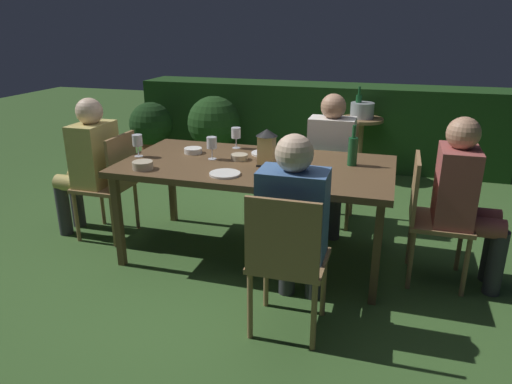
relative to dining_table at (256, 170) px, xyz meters
The scene contains 26 objects.
ground_plane 0.69m from the dining_table, ahead, with size 16.00×16.00×0.00m, color #385B28.
dining_table is the anchor object (origin of this frame).
chair_head_near 1.24m from the dining_table, behind, with size 0.40×0.42×0.87m.
person_in_mustard 1.42m from the dining_table, behind, with size 0.48×0.38×1.15m.
chair_side_left_b 1.02m from the dining_table, 63.90° to the right, with size 0.42×0.40×0.87m.
person_in_blue 0.83m from the dining_table, 57.93° to the right, with size 0.38×0.47×1.15m.
chair_head_far 1.24m from the dining_table, ahead, with size 0.40×0.42×0.87m.
person_in_rust 1.42m from the dining_table, ahead, with size 0.48×0.38×1.15m.
chair_side_right_b 1.02m from the dining_table, 63.90° to the left, with size 0.42×0.40×0.87m.
person_in_cream 0.83m from the dining_table, 57.93° to the left, with size 0.38×0.47×1.15m.
lantern_centerpiece 0.22m from the dining_table, 17.38° to the right, with size 0.15×0.15×0.27m.
green_bottle_on_table 0.71m from the dining_table, 12.82° to the left, with size 0.07×0.07×0.29m.
wine_glass_a 0.38m from the dining_table, behind, with size 0.08×0.08×0.17m.
wine_glass_b 0.50m from the dining_table, 126.57° to the left, with size 0.08×0.08×0.17m.
wine_glass_c 0.51m from the dining_table, 52.65° to the right, with size 0.08×0.08×0.17m.
wine_glass_d 0.93m from the dining_table, behind, with size 0.08×0.08×0.17m.
plate_a 0.27m from the dining_table, 91.56° to the left, with size 0.21×0.21×0.01m, color white.
plate_b 0.35m from the dining_table, 111.11° to the right, with size 0.21×0.21×0.01m, color white.
bowl_olives 0.17m from the dining_table, 158.32° to the left, with size 0.13×0.13×0.04m.
bowl_bread 0.80m from the dining_table, 153.45° to the right, with size 0.14×0.14×0.06m.
bowl_salad 0.57m from the dining_table, 166.30° to the left, with size 0.14×0.14×0.04m.
side_table 2.29m from the dining_table, 75.32° to the left, with size 0.49×0.49×0.69m.
ice_bucket 2.28m from the dining_table, 75.38° to the left, with size 0.26×0.26×0.34m.
hedge_backdrop 2.71m from the dining_table, 90.00° to the left, with size 4.47×0.61×0.98m, color #1E4219.
potted_plant_by_hedge 2.82m from the dining_table, 133.97° to the left, with size 0.54×0.54×0.78m.
potted_plant_corner 2.34m from the dining_table, 118.84° to the left, with size 0.63×0.63×0.88m.
Camera 1 is at (0.94, -3.17, 1.71)m, focal length 33.29 mm.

